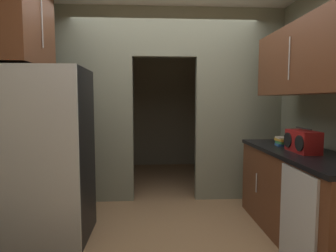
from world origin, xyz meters
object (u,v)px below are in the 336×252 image
object	(u,v)px
refrigerator	(49,155)
boombox	(303,141)
book_stack	(282,141)
dishwasher	(297,221)

from	to	relation	value
refrigerator	boombox	bearing A→B (deg)	-4.84
refrigerator	book_stack	world-z (taller)	refrigerator
boombox	book_stack	xyz separation A→B (m)	(-0.02, 0.39, -0.06)
dishwasher	book_stack	size ratio (longest dim) A/B	4.87
dishwasher	book_stack	world-z (taller)	book_stack
refrigerator	dishwasher	distance (m)	2.36
boombox	book_stack	distance (m)	0.40
refrigerator	dishwasher	size ratio (longest dim) A/B	2.05
refrigerator	boombox	distance (m)	2.51
boombox	refrigerator	bearing A→B (deg)	175.16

